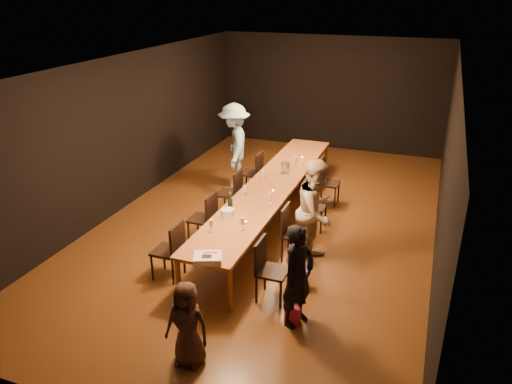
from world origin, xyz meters
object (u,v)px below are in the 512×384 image
(chair_right_3, at_px, (329,183))
(woman_tan, at_px, (317,212))
(birthday_cake, at_px, (208,258))
(plate_stack, at_px, (227,213))
(chair_left_0, at_px, (167,250))
(table, at_px, (271,187))
(chair_left_3, at_px, (251,172))
(man_blue, at_px, (234,145))
(chair_right_2, at_px, (314,205))
(chair_left_1, at_px, (202,218))
(chair_left_2, at_px, (229,193))
(child, at_px, (187,324))
(champagne_bottle, at_px, (230,202))
(chair_right_1, at_px, (296,234))
(ice_bucket, at_px, (285,167))
(woman_birthday, at_px, (298,276))
(chair_right_0, at_px, (273,271))

(chair_right_3, distance_m, woman_tan, 2.37)
(birthday_cake, height_order, plate_stack, plate_stack)
(chair_right_3, xyz_separation_m, chair_left_0, (-1.70, -3.60, 0.00))
(table, bearing_deg, chair_left_3, 125.31)
(man_blue, bearing_deg, woman_tan, 20.47)
(chair_right_2, bearing_deg, chair_left_1, -54.78)
(chair_left_2, relative_size, birthday_cake, 2.00)
(chair_left_1, bearing_deg, chair_right_3, -35.31)
(child, bearing_deg, chair_right_2, 80.39)
(chair_left_2, xyz_separation_m, child, (1.17, -3.99, 0.08))
(child, xyz_separation_m, champagne_bottle, (-0.58, 2.67, 0.37))
(chair_left_0, relative_size, man_blue, 0.50)
(chair_right_1, xyz_separation_m, chair_left_1, (-1.70, 0.00, 0.00))
(child, bearing_deg, chair_left_2, 104.31)
(birthday_cake, height_order, ice_bucket, ice_bucket)
(champagne_bottle, bearing_deg, woman_birthday, -43.21)
(table, xyz_separation_m, woman_tan, (1.15, -1.11, 0.17))
(table, bearing_deg, chair_right_0, -70.50)
(chair_right_2, xyz_separation_m, chair_left_0, (-1.70, -2.40, 0.00))
(chair_right_2, distance_m, child, 4.02)
(chair_left_3, height_order, man_blue, man_blue)
(woman_tan, distance_m, champagne_bottle, 1.42)
(chair_left_0, distance_m, ice_bucket, 3.31)
(chair_right_0, relative_size, chair_left_1, 1.00)
(chair_right_1, xyz_separation_m, woman_tan, (0.30, 0.09, 0.41))
(chair_left_0, height_order, man_blue, man_blue)
(chair_left_2, xyz_separation_m, ice_bucket, (0.90, 0.76, 0.38))
(chair_left_2, bearing_deg, ice_bucket, -49.56)
(chair_right_3, height_order, woman_tan, woman_tan)
(chair_left_3, bearing_deg, chair_right_1, -144.69)
(woman_birthday, relative_size, champagne_bottle, 4.27)
(chair_right_1, relative_size, champagne_bottle, 2.76)
(chair_right_0, bearing_deg, chair_left_2, -144.69)
(chair_right_1, xyz_separation_m, plate_stack, (-1.07, -0.32, 0.35))
(chair_right_1, bearing_deg, chair_left_0, -54.78)
(chair_left_1, height_order, plate_stack, chair_left_1)
(child, relative_size, plate_stack, 5.07)
(chair_left_0, bearing_deg, chair_right_0, -90.00)
(woman_birthday, distance_m, ice_bucket, 3.79)
(chair_left_1, xyz_separation_m, plate_stack, (0.63, -0.32, 0.35))
(chair_right_2, distance_m, chair_left_1, 2.08)
(chair_right_0, height_order, chair_right_2, same)
(chair_left_2, bearing_deg, birthday_cake, -162.13)
(chair_left_2, bearing_deg, man_blue, 18.67)
(chair_left_2, relative_size, plate_stack, 4.30)
(table, xyz_separation_m, chair_right_2, (0.85, 0.00, -0.24))
(chair_right_1, xyz_separation_m, chair_right_2, (0.00, 1.20, 0.00))
(chair_right_2, distance_m, chair_left_0, 2.94)
(chair_left_2, bearing_deg, plate_stack, -157.48)
(woman_tan, distance_m, man_blue, 3.63)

